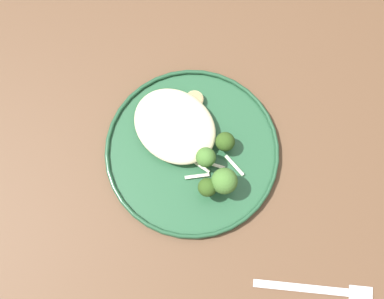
{
  "coord_description": "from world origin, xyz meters",
  "views": [
    {
      "loc": [
        -0.17,
        0.15,
        1.57
      ],
      "look_at": [
        -0.03,
        -0.01,
        0.76
      ],
      "focal_mm": 47.9,
      "sensor_mm": 36.0,
      "label": 1
    }
  ],
  "objects_px": {
    "seared_scallop_half_hidden": "(159,135)",
    "broccoli_floret_tall_stalk": "(206,158)",
    "seared_scallop_tiny_bay": "(182,130)",
    "seared_scallop_front_small": "(149,114)",
    "seared_scallop_right_edge": "(194,100)",
    "broccoli_floret_right_tilted": "(207,188)",
    "seared_scallop_large_seared": "(167,118)",
    "broccoli_floret_beside_noodles": "(225,142)",
    "broccoli_floret_left_leaning": "(225,180)",
    "dinner_fork": "(318,289)",
    "dinner_plate": "(192,151)"
  },
  "relations": [
    {
      "from": "seared_scallop_right_edge",
      "to": "seared_scallop_half_hidden",
      "type": "relative_size",
      "value": 0.95
    },
    {
      "from": "seared_scallop_large_seared",
      "to": "broccoli_floret_right_tilted",
      "type": "xyz_separation_m",
      "value": [
        -0.13,
        0.05,
        0.02
      ]
    },
    {
      "from": "broccoli_floret_left_leaning",
      "to": "broccoli_floret_beside_noodles",
      "type": "distance_m",
      "value": 0.07
    },
    {
      "from": "broccoli_floret_tall_stalk",
      "to": "broccoli_floret_beside_noodles",
      "type": "height_order",
      "value": "broccoli_floret_tall_stalk"
    },
    {
      "from": "seared_scallop_large_seared",
      "to": "dinner_plate",
      "type": "bearing_deg",
      "value": 169.1
    },
    {
      "from": "seared_scallop_half_hidden",
      "to": "broccoli_floret_beside_noodles",
      "type": "bearing_deg",
      "value": -146.7
    },
    {
      "from": "seared_scallop_right_edge",
      "to": "seared_scallop_large_seared",
      "type": "height_order",
      "value": "seared_scallop_large_seared"
    },
    {
      "from": "seared_scallop_large_seared",
      "to": "seared_scallop_right_edge",
      "type": "bearing_deg",
      "value": -103.47
    },
    {
      "from": "seared_scallop_half_hidden",
      "to": "dinner_fork",
      "type": "relative_size",
      "value": 0.2
    },
    {
      "from": "seared_scallop_half_hidden",
      "to": "seared_scallop_right_edge",
      "type": "bearing_deg",
      "value": -91.31
    },
    {
      "from": "seared_scallop_tiny_bay",
      "to": "broccoli_floret_left_leaning",
      "type": "xyz_separation_m",
      "value": [
        -0.11,
        0.02,
        0.03
      ]
    },
    {
      "from": "seared_scallop_tiny_bay",
      "to": "broccoli_floret_beside_noodles",
      "type": "distance_m",
      "value": 0.08
    },
    {
      "from": "dinner_plate",
      "to": "dinner_fork",
      "type": "xyz_separation_m",
      "value": [
        -0.29,
        0.04,
        -0.01
      ]
    },
    {
      "from": "broccoli_floret_tall_stalk",
      "to": "dinner_fork",
      "type": "distance_m",
      "value": 0.27
    },
    {
      "from": "seared_scallop_half_hidden",
      "to": "seared_scallop_large_seared",
      "type": "bearing_deg",
      "value": -70.39
    },
    {
      "from": "seared_scallop_right_edge",
      "to": "seared_scallop_half_hidden",
      "type": "xyz_separation_m",
      "value": [
        0.0,
        0.09,
        0.0
      ]
    },
    {
      "from": "seared_scallop_front_small",
      "to": "seared_scallop_half_hidden",
      "type": "bearing_deg",
      "value": 156.99
    },
    {
      "from": "seared_scallop_front_small",
      "to": "seared_scallop_half_hidden",
      "type": "xyz_separation_m",
      "value": [
        -0.04,
        0.02,
        0.0
      ]
    },
    {
      "from": "seared_scallop_front_small",
      "to": "broccoli_floret_beside_noodles",
      "type": "height_order",
      "value": "broccoli_floret_beside_noodles"
    },
    {
      "from": "seared_scallop_tiny_bay",
      "to": "seared_scallop_front_small",
      "type": "height_order",
      "value": "seared_scallop_tiny_bay"
    },
    {
      "from": "seared_scallop_tiny_bay",
      "to": "broccoli_floret_left_leaning",
      "type": "height_order",
      "value": "broccoli_floret_left_leaning"
    },
    {
      "from": "broccoli_floret_left_leaning",
      "to": "seared_scallop_right_edge",
      "type": "bearing_deg",
      "value": -30.24
    },
    {
      "from": "broccoli_floret_tall_stalk",
      "to": "seared_scallop_tiny_bay",
      "type": "bearing_deg",
      "value": -12.42
    },
    {
      "from": "seared_scallop_half_hidden",
      "to": "dinner_fork",
      "type": "distance_m",
      "value": 0.35
    },
    {
      "from": "seared_scallop_front_small",
      "to": "broccoli_floret_left_leaning",
      "type": "distance_m",
      "value": 0.18
    },
    {
      "from": "seared_scallop_half_hidden",
      "to": "dinner_fork",
      "type": "xyz_separation_m",
      "value": [
        -0.35,
        0.02,
        -0.02
      ]
    },
    {
      "from": "seared_scallop_large_seared",
      "to": "broccoli_floret_beside_noodles",
      "type": "bearing_deg",
      "value": -164.33
    },
    {
      "from": "seared_scallop_tiny_bay",
      "to": "seared_scallop_half_hidden",
      "type": "bearing_deg",
      "value": 54.52
    },
    {
      "from": "seared_scallop_half_hidden",
      "to": "broccoli_floret_tall_stalk",
      "type": "distance_m",
      "value": 0.09
    },
    {
      "from": "seared_scallop_half_hidden",
      "to": "broccoli_floret_beside_noodles",
      "type": "xyz_separation_m",
      "value": [
        -0.09,
        -0.06,
        0.01
      ]
    },
    {
      "from": "broccoli_floret_left_leaning",
      "to": "broccoli_floret_beside_noodles",
      "type": "bearing_deg",
      "value": -50.1
    },
    {
      "from": "seared_scallop_right_edge",
      "to": "broccoli_floret_right_tilted",
      "type": "xyz_separation_m",
      "value": [
        -0.12,
        0.1,
        0.02
      ]
    },
    {
      "from": "dinner_plate",
      "to": "seared_scallop_front_small",
      "type": "height_order",
      "value": "seared_scallop_front_small"
    },
    {
      "from": "broccoli_floret_left_leaning",
      "to": "seared_scallop_tiny_bay",
      "type": "bearing_deg",
      "value": -11.66
    },
    {
      "from": "seared_scallop_half_hidden",
      "to": "broccoli_floret_left_leaning",
      "type": "relative_size",
      "value": 0.51
    },
    {
      "from": "seared_scallop_right_edge",
      "to": "broccoli_floret_right_tilted",
      "type": "relative_size",
      "value": 0.59
    },
    {
      "from": "broccoli_floret_left_leaning",
      "to": "dinner_fork",
      "type": "relative_size",
      "value": 0.4
    },
    {
      "from": "dinner_plate",
      "to": "broccoli_floret_left_leaning",
      "type": "bearing_deg",
      "value": 173.25
    },
    {
      "from": "broccoli_floret_right_tilted",
      "to": "seared_scallop_front_small",
      "type": "bearing_deg",
      "value": -11.88
    },
    {
      "from": "seared_scallop_right_edge",
      "to": "broccoli_floret_left_leaning",
      "type": "xyz_separation_m",
      "value": [
        -0.13,
        0.08,
        0.03
      ]
    },
    {
      "from": "seared_scallop_large_seared",
      "to": "broccoli_floret_beside_noodles",
      "type": "relative_size",
      "value": 0.67
    },
    {
      "from": "seared_scallop_tiny_bay",
      "to": "seared_scallop_large_seared",
      "type": "bearing_deg",
      "value": 1.22
    },
    {
      "from": "dinner_plate",
      "to": "seared_scallop_large_seared",
      "type": "distance_m",
      "value": 0.07
    },
    {
      "from": "seared_scallop_front_small",
      "to": "broccoli_floret_tall_stalk",
      "type": "height_order",
      "value": "broccoli_floret_tall_stalk"
    },
    {
      "from": "seared_scallop_front_small",
      "to": "seared_scallop_large_seared",
      "type": "height_order",
      "value": "seared_scallop_large_seared"
    },
    {
      "from": "seared_scallop_tiny_bay",
      "to": "seared_scallop_right_edge",
      "type": "height_order",
      "value": "seared_scallop_tiny_bay"
    },
    {
      "from": "dinner_plate",
      "to": "broccoli_floret_left_leaning",
      "type": "xyz_separation_m",
      "value": [
        -0.08,
        0.01,
        0.04
      ]
    },
    {
      "from": "broccoli_floret_beside_noodles",
      "to": "seared_scallop_front_small",
      "type": "bearing_deg",
      "value": 18.63
    },
    {
      "from": "seared_scallop_half_hidden",
      "to": "broccoli_floret_tall_stalk",
      "type": "bearing_deg",
      "value": -168.22
    },
    {
      "from": "broccoli_floret_beside_noodles",
      "to": "broccoli_floret_tall_stalk",
      "type": "bearing_deg",
      "value": 83.18
    }
  ]
}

